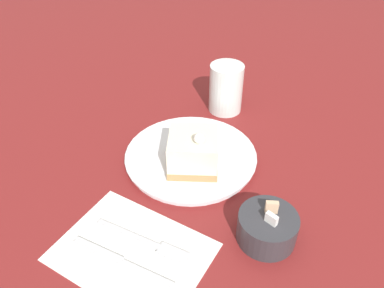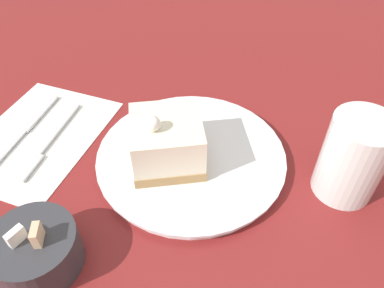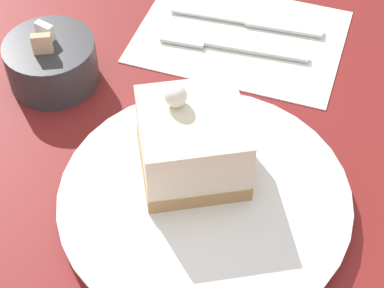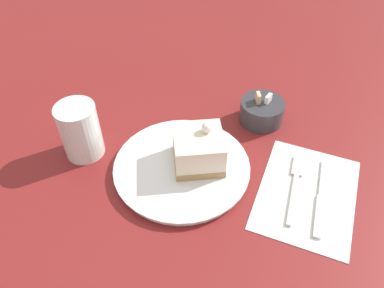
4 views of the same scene
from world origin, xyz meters
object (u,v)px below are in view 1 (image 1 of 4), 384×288
at_px(fork, 149,243).
at_px(drinking_glass, 226,88).
at_px(sugar_bowl, 267,227).
at_px(knife, 113,257).
at_px(cake_slice, 193,151).
at_px(plate, 191,156).

relative_size(fork, drinking_glass, 1.47).
bearing_deg(sugar_bowl, fork, -63.36).
height_order(knife, drinking_glass, drinking_glass).
distance_m(cake_slice, sugar_bowl, 0.20).
xyz_separation_m(plate, fork, (0.22, 0.02, -0.00)).
relative_size(knife, sugar_bowl, 1.91).
bearing_deg(knife, fork, 142.83).
distance_m(fork, knife, 0.06).
bearing_deg(cake_slice, drinking_glass, 163.40).
distance_m(plate, fork, 0.22).
height_order(cake_slice, sugar_bowl, cake_slice).
height_order(plate, cake_slice, cake_slice).
xyz_separation_m(sugar_bowl, drinking_glass, (-0.34, -0.18, 0.03)).
height_order(plate, fork, plate).
height_order(fork, drinking_glass, drinking_glass).
bearing_deg(cake_slice, plate, -169.77).
bearing_deg(drinking_glass, plate, -1.27).
height_order(plate, knife, plate).
height_order(knife, sugar_bowl, sugar_bowl).
height_order(plate, drinking_glass, drinking_glass).
bearing_deg(drinking_glass, fork, 1.82).
height_order(sugar_bowl, drinking_glass, drinking_glass).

